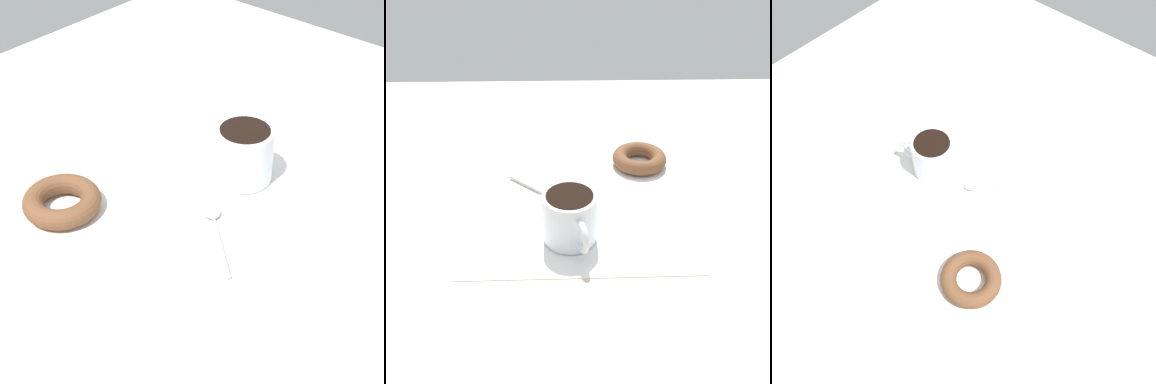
{
  "view_description": "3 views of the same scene",
  "coord_description": "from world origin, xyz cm",
  "views": [
    {
      "loc": [
        41.16,
        -51.24,
        54.78
      ],
      "look_at": [
        -2.53,
        -0.84,
        2.3
      ],
      "focal_mm": 60.0,
      "sensor_mm": 36.0,
      "label": 1
    },
    {
      "loc": [
        -1.14,
        58.59,
        43.65
      ],
      "look_at": [
        -2.53,
        -0.84,
        2.3
      ],
      "focal_mm": 40.0,
      "sensor_mm": 36.0,
      "label": 2
    },
    {
      "loc": [
        -36.35,
        -30.08,
        69.75
      ],
      "look_at": [
        -2.53,
        -0.84,
        2.3
      ],
      "focal_mm": 40.0,
      "sensor_mm": 36.0,
      "label": 3
    }
  ],
  "objects": [
    {
      "name": "donut",
      "position": [
        -14.72,
        -12.93,
        1.68
      ],
      "size": [
        10.39,
        10.39,
        2.76
      ],
      "primitive_type": "torus",
      "color": "brown",
      "rests_on": "napkin"
    },
    {
      "name": "ground_plane",
      "position": [
        0.0,
        0.0,
        -1.0
      ],
      "size": [
        120.0,
        120.0,
        2.0
      ],
      "primitive_type": "cube",
      "color": "beige"
    },
    {
      "name": "spoon",
      "position": [
        2.2,
        -1.93,
        0.7
      ],
      "size": [
        11.66,
        10.31,
        0.9
      ],
      "color": "#B7B2A8",
      "rests_on": "napkin"
    },
    {
      "name": "napkin",
      "position": [
        -2.53,
        -0.84,
        0.15
      ],
      "size": [
        35.82,
        35.82,
        0.3
      ],
      "primitive_type": "cube",
      "rotation": [
        0.0,
        0.0,
        0.01
      ],
      "color": "white",
      "rests_on": "ground_plane"
    },
    {
      "name": "coffee_cup",
      "position": [
        -1.16,
        8.6,
        4.39
      ],
      "size": [
        8.14,
        10.96,
        7.91
      ],
      "color": "silver",
      "rests_on": "napkin"
    }
  ]
}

